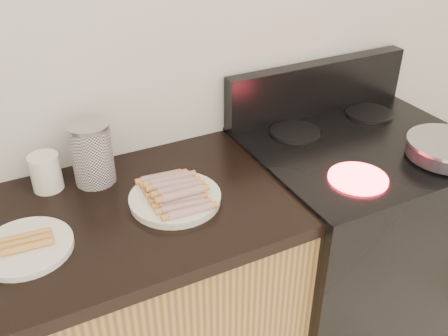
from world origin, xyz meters
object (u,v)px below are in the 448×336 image
side_plate (26,247)px  canister (92,153)px  mug (46,172)px  stove (347,245)px  frying_pan (448,149)px  main_plate (175,199)px

side_plate → canister: (0.24, 0.24, 0.09)m
canister → mug: canister is taller
stove → mug: 1.15m
canister → mug: 0.15m
stove → frying_pan: bearing=-50.9°
side_plate → mug: 0.28m
frying_pan → main_plate: size_ratio=1.74×
side_plate → mug: (0.10, 0.26, 0.05)m
stove → mug: size_ratio=8.17×
frying_pan → stove: bearing=128.1°
side_plate → canister: size_ratio=1.21×
frying_pan → main_plate: (-0.87, 0.19, -0.04)m
frying_pan → canister: canister is taller
side_plate → canister: canister is taller
stove → side_plate: bearing=-178.3°
stove → main_plate: 0.84m
main_plate → side_plate: same height
stove → frying_pan: (0.17, -0.20, 0.49)m
frying_pan → canister: (-1.04, 0.41, 0.05)m
side_plate → mug: size_ratio=2.10×
frying_pan → side_plate: (-1.28, 0.17, -0.04)m
main_plate → mug: 0.39m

